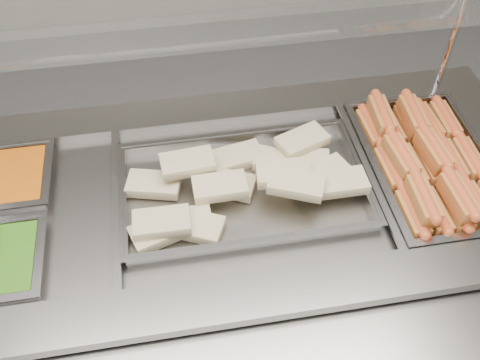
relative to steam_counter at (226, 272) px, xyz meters
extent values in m
cube|color=gray|center=(0.00, 0.00, -0.01)|extent=(1.73, 0.72, 0.84)
cube|color=gray|center=(0.00, -0.34, 0.42)|extent=(1.81, 0.13, 0.03)
cube|color=gray|center=(0.00, 0.34, 0.42)|extent=(1.81, 0.13, 0.03)
cube|color=black|center=(0.00, 0.00, 0.31)|extent=(1.56, 0.55, 0.02)
cube|color=gray|center=(0.41, 0.00, 0.43)|extent=(0.02, 0.55, 0.01)
cube|color=gray|center=(-0.29, 0.00, 0.43)|extent=(0.02, 0.55, 0.01)
cylinder|color=silver|center=(0.75, 0.31, 0.65)|extent=(0.02, 0.02, 0.42)
cube|color=silver|center=(0.00, 0.20, 0.80)|extent=(1.59, 0.28, 0.08)
cube|color=#9E5A21|center=(0.48, -0.17, 0.42)|extent=(0.05, 0.14, 0.05)
cylinder|color=#C04B22|center=(0.48, -0.17, 0.44)|extent=(0.03, 0.16, 0.03)
cube|color=#9E5A21|center=(0.48, 0.00, 0.41)|extent=(0.05, 0.14, 0.05)
cylinder|color=#C04B22|center=(0.48, 0.00, 0.44)|extent=(0.03, 0.16, 0.03)
cube|color=#9E5A21|center=(0.48, 0.17, 0.42)|extent=(0.05, 0.15, 0.05)
cylinder|color=#C04B22|center=(0.48, 0.17, 0.44)|extent=(0.03, 0.16, 0.03)
cube|color=#9E5A21|center=(0.54, -0.17, 0.42)|extent=(0.05, 0.14, 0.05)
cylinder|color=#C04B22|center=(0.54, -0.17, 0.44)|extent=(0.03, 0.16, 0.03)
cube|color=#9E5A21|center=(0.54, 0.00, 0.42)|extent=(0.05, 0.14, 0.05)
cylinder|color=#C04B22|center=(0.54, 0.00, 0.44)|extent=(0.03, 0.16, 0.03)
cube|color=#9E5A21|center=(0.54, 0.17, 0.41)|extent=(0.05, 0.14, 0.05)
cylinder|color=#C04B22|center=(0.54, 0.17, 0.44)|extent=(0.03, 0.16, 0.03)
cube|color=#9E5A21|center=(0.60, -0.17, 0.42)|extent=(0.05, 0.15, 0.05)
cylinder|color=#C04B22|center=(0.60, -0.17, 0.44)|extent=(0.04, 0.16, 0.03)
cube|color=#9E5A21|center=(0.60, 0.00, 0.41)|extent=(0.05, 0.14, 0.05)
cylinder|color=#C04B22|center=(0.60, 0.00, 0.44)|extent=(0.03, 0.16, 0.03)
cube|color=#9E5A21|center=(0.60, 0.17, 0.42)|extent=(0.05, 0.15, 0.05)
cylinder|color=#C04B22|center=(0.60, 0.17, 0.44)|extent=(0.03, 0.16, 0.03)
cube|color=#9E5A21|center=(0.66, -0.17, 0.42)|extent=(0.06, 0.15, 0.05)
cylinder|color=#C04B22|center=(0.66, -0.17, 0.44)|extent=(0.04, 0.16, 0.03)
cube|color=#9E5A21|center=(0.66, 0.00, 0.42)|extent=(0.05, 0.15, 0.05)
cylinder|color=#C04B22|center=(0.66, 0.00, 0.44)|extent=(0.03, 0.16, 0.03)
cube|color=#9E5A21|center=(0.66, 0.17, 0.42)|extent=(0.05, 0.15, 0.05)
cylinder|color=#C04B22|center=(0.66, 0.17, 0.44)|extent=(0.04, 0.16, 0.03)
cube|color=#9E5A21|center=(0.72, 0.00, 0.42)|extent=(0.05, 0.15, 0.05)
cylinder|color=#C04B22|center=(0.72, 0.00, 0.44)|extent=(0.03, 0.16, 0.03)
cube|color=#9E5A21|center=(0.72, 0.17, 0.42)|extent=(0.05, 0.15, 0.05)
cylinder|color=#C04B22|center=(0.72, 0.17, 0.44)|extent=(0.03, 0.16, 0.03)
cube|color=#9E5A21|center=(0.50, -0.16, 0.47)|extent=(0.06, 0.15, 0.05)
cylinder|color=#C04B22|center=(0.50, -0.16, 0.49)|extent=(0.04, 0.16, 0.03)
cube|color=#9E5A21|center=(0.50, 0.00, 0.47)|extent=(0.06, 0.15, 0.05)
cylinder|color=#C04B22|center=(0.50, 0.00, 0.49)|extent=(0.04, 0.16, 0.03)
cube|color=#9E5A21|center=(0.51, 0.17, 0.47)|extent=(0.06, 0.15, 0.05)
cylinder|color=#C04B22|center=(0.51, 0.17, 0.49)|extent=(0.04, 0.16, 0.03)
cube|color=#9E5A21|center=(0.60, -0.17, 0.47)|extent=(0.05, 0.15, 0.05)
cylinder|color=#C04B22|center=(0.60, -0.17, 0.49)|extent=(0.03, 0.16, 0.03)
cube|color=#9E5A21|center=(0.60, 0.01, 0.47)|extent=(0.06, 0.15, 0.05)
cylinder|color=#C04B22|center=(0.60, 0.01, 0.49)|extent=(0.04, 0.16, 0.03)
cube|color=#9E5A21|center=(0.60, 0.16, 0.47)|extent=(0.06, 0.15, 0.05)
cylinder|color=#C04B22|center=(0.60, 0.16, 0.49)|extent=(0.04, 0.16, 0.03)
cube|color=tan|center=(-0.19, 0.05, 0.43)|extent=(0.16, 0.12, 0.03)
cube|color=tan|center=(0.24, 0.06, 0.43)|extent=(0.16, 0.11, 0.03)
cube|color=tan|center=(-0.09, -0.11, 0.43)|extent=(0.17, 0.13, 0.03)
cube|color=tan|center=(0.06, 0.12, 0.42)|extent=(0.16, 0.11, 0.03)
cube|color=tan|center=(-0.18, -0.12, 0.43)|extent=(0.16, 0.12, 0.03)
cube|color=tan|center=(0.02, 0.02, 0.42)|extent=(0.17, 0.13, 0.03)
cube|color=tan|center=(-0.12, -0.10, 0.43)|extent=(0.15, 0.09, 0.03)
cube|color=tan|center=(0.18, 0.08, 0.42)|extent=(0.17, 0.14, 0.03)
cube|color=tan|center=(0.31, -0.06, 0.46)|extent=(0.14, 0.08, 0.03)
cube|color=tan|center=(-0.17, -0.11, 0.46)|extent=(0.15, 0.08, 0.03)
cube|color=tan|center=(-0.01, -0.02, 0.46)|extent=(0.15, 0.08, 0.03)
cube|color=tan|center=(0.28, -0.02, 0.45)|extent=(0.16, 0.13, 0.03)
cube|color=tan|center=(0.25, 0.12, 0.46)|extent=(0.16, 0.13, 0.03)
cube|color=tan|center=(0.26, -0.03, 0.45)|extent=(0.16, 0.11, 0.03)
cube|color=tan|center=(0.16, -0.02, 0.48)|extent=(0.15, 0.09, 0.03)
cube|color=tan|center=(-0.09, 0.06, 0.48)|extent=(0.15, 0.09, 0.03)
cube|color=tan|center=(0.19, -0.07, 0.49)|extent=(0.16, 0.13, 0.03)
camera|label=1|loc=(-0.11, -0.95, 1.54)|focal=40.00mm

